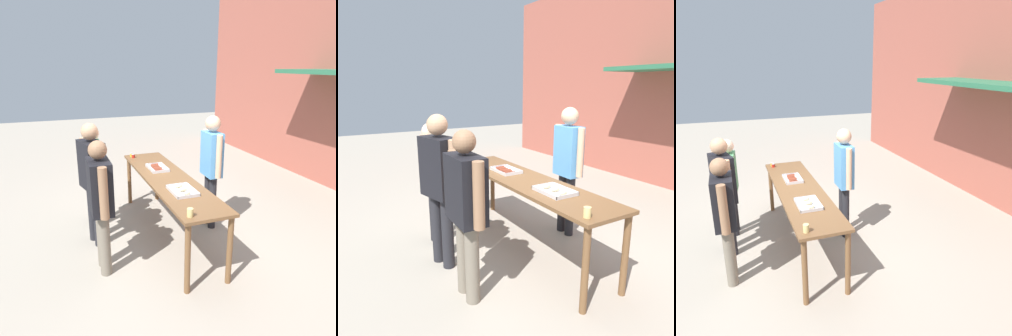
{
  "view_description": "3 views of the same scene",
  "coord_description": "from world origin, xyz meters",
  "views": [
    {
      "loc": [
        4.31,
        -1.57,
        2.53
      ],
      "look_at": [
        0.0,
        0.0,
        1.08
      ],
      "focal_mm": 35.0,
      "sensor_mm": 36.0,
      "label": 1
    },
    {
      "loc": [
        3.3,
        -2.25,
        2.08
      ],
      "look_at": [
        -0.45,
        -0.02,
        0.98
      ],
      "focal_mm": 35.0,
      "sensor_mm": 36.0,
      "label": 2
    },
    {
      "loc": [
        4.59,
        -0.95,
        2.81
      ],
      "look_at": [
        -0.05,
        0.74,
        1.17
      ],
      "focal_mm": 35.0,
      "sensor_mm": 36.0,
      "label": 3
    }
  ],
  "objects": [
    {
      "name": "person_server_behind_table",
      "position": [
        -0.05,
        0.74,
        1.09
      ],
      "size": [
        0.57,
        0.23,
        1.8
      ],
      "rotation": [
        0.0,
        0.0,
        -0.03
      ],
      "color": "#232328",
      "rests_on": "ground"
    },
    {
      "name": "condiment_jar_ketchup",
      "position": [
        -1.23,
        -0.22,
        0.96
      ],
      "size": [
        0.06,
        0.06,
        0.07
      ],
      "color": "#B22319",
      "rests_on": "serving_table"
    },
    {
      "name": "food_tray_buns",
      "position": [
        0.6,
        -0.02,
        0.95
      ],
      "size": [
        0.45,
        0.31,
        0.07
      ],
      "color": "silver",
      "rests_on": "serving_table"
    },
    {
      "name": "person_customer_waiting_in_line",
      "position": [
        -0.13,
        -1.08,
        1.06
      ],
      "size": [
        0.65,
        0.35,
        1.79
      ],
      "rotation": [
        0.0,
        0.0,
        3.38
      ],
      "color": "#232328",
      "rests_on": "ground"
    },
    {
      "name": "ground_plane",
      "position": [
        0.0,
        0.0,
        0.0
      ],
      "size": [
        24.0,
        24.0,
        0.0
      ],
      "primitive_type": "plane",
      "color": "#A39989"
    },
    {
      "name": "person_customer_holding_hotdog",
      "position": [
        -0.71,
        -0.98,
        0.99
      ],
      "size": [
        0.52,
        0.24,
        1.63
      ],
      "rotation": [
        0.0,
        0.0,
        3.03
      ],
      "color": "#232328",
      "rests_on": "ground"
    },
    {
      "name": "person_customer_with_cup",
      "position": [
        0.59,
        -1.08,
        1.0
      ],
      "size": [
        0.67,
        0.26,
        1.7
      ],
      "rotation": [
        0.0,
        0.0,
        3.13
      ],
      "color": "#756B5B",
      "rests_on": "ground"
    },
    {
      "name": "serving_table",
      "position": [
        0.0,
        0.0,
        0.82
      ],
      "size": [
        2.89,
        0.67,
        0.93
      ],
      "color": "brown",
      "rests_on": "ground"
    },
    {
      "name": "beer_cup",
      "position": [
        1.31,
        -0.22,
        0.98
      ],
      "size": [
        0.07,
        0.07,
        0.1
      ],
      "color": "#DBC67A",
      "rests_on": "serving_table"
    },
    {
      "name": "condiment_jar_mustard",
      "position": [
        -1.32,
        -0.22,
        0.96
      ],
      "size": [
        0.06,
        0.06,
        0.07
      ],
      "color": "gold",
      "rests_on": "serving_table"
    },
    {
      "name": "food_tray_sausages",
      "position": [
        -0.45,
        -0.02,
        0.94
      ],
      "size": [
        0.43,
        0.28,
        0.04
      ],
      "color": "silver",
      "rests_on": "serving_table"
    }
  ]
}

